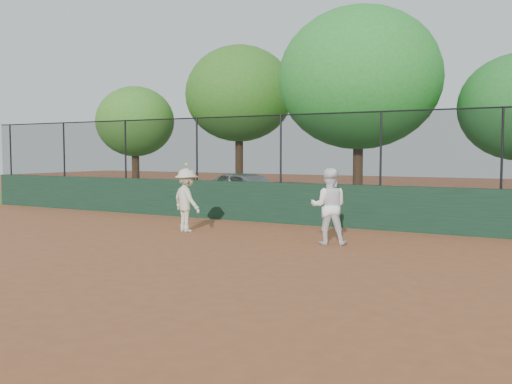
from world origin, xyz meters
The scene contains 10 objects.
ground centered at (0.00, 0.00, 0.00)m, with size 80.00×80.00×0.00m, color brown.
back_wall centered at (0.00, 6.00, 0.60)m, with size 26.00×0.20×1.20m, color #183522.
grass_strip centered at (0.00, 12.00, 0.00)m, with size 36.00×12.00×0.01m, color #34551A.
parked_car centered at (-3.48, 9.20, 0.70)m, with size 1.66×4.12×1.41m, color silver.
player_second centered at (2.20, 3.10, 0.87)m, with size 0.84×0.66×1.73m, color white.
player_main centered at (-1.86, 3.21, 0.83)m, with size 1.24×1.00×1.82m.
fence_assembly centered at (-0.03, 6.00, 2.24)m, with size 26.00×0.06×2.00m.
tree_0 centered at (-11.09, 11.74, 3.52)m, with size 3.80×3.45×5.18m.
tree_1 centered at (-6.10, 12.95, 4.68)m, with size 4.93×4.48×6.82m.
tree_2 centered at (0.15, 10.94, 4.75)m, with size 5.93×5.39×7.31m.
Camera 1 is at (7.07, -8.96, 2.10)m, focal length 40.00 mm.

